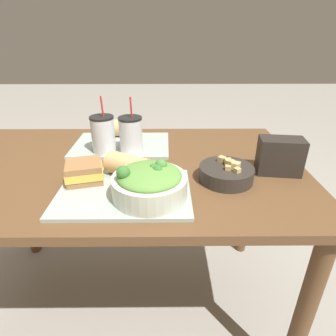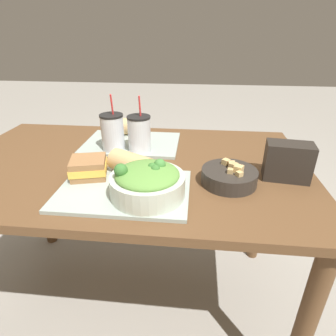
% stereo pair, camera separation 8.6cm
% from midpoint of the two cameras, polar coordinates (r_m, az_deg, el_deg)
% --- Properties ---
extents(ground_plane, '(12.00, 12.00, 0.00)m').
position_cam_midpoint_polar(ground_plane, '(1.55, -4.57, -24.54)').
color(ground_plane, gray).
extents(dining_table, '(1.36, 0.83, 0.74)m').
position_cam_midpoint_polar(dining_table, '(1.13, -5.74, -3.52)').
color(dining_table, brown).
rests_on(dining_table, ground_plane).
extents(tray_near, '(0.41, 0.28, 0.01)m').
position_cam_midpoint_polar(tray_near, '(0.88, -6.16, -4.57)').
color(tray_near, '#99A89E').
rests_on(tray_near, dining_table).
extents(tray_far, '(0.41, 0.28, 0.01)m').
position_cam_midpoint_polar(tray_far, '(1.24, -5.40, 5.00)').
color(tray_far, '#99A89E').
rests_on(tray_far, dining_table).
extents(salad_bowl, '(0.22, 0.22, 0.11)m').
position_cam_midpoint_polar(salad_bowl, '(0.82, -1.23, -2.82)').
color(salad_bowl, beige).
rests_on(salad_bowl, tray_near).
extents(soup_bowl, '(0.18, 0.18, 0.07)m').
position_cam_midpoint_polar(soup_bowl, '(0.95, 14.90, -1.63)').
color(soup_bowl, '#2D2823').
rests_on(soup_bowl, dining_table).
extents(sandwich_near, '(0.14, 0.13, 0.06)m').
position_cam_midpoint_polar(sandwich_near, '(0.96, -13.40, 0.04)').
color(sandwich_near, olive).
rests_on(sandwich_near, tray_near).
extents(baguette_near, '(0.17, 0.14, 0.08)m').
position_cam_midpoint_polar(baguette_near, '(0.95, -4.83, 0.75)').
color(baguette_near, tan).
rests_on(baguette_near, tray_near).
extents(baguette_far, '(0.14, 0.08, 0.08)m').
position_cam_midpoint_polar(baguette_far, '(1.33, -6.97, 8.40)').
color(baguette_far, tan).
rests_on(baguette_far, tray_far).
extents(drink_cup_dark, '(0.09, 0.09, 0.23)m').
position_cam_midpoint_polar(drink_cup_dark, '(1.15, -9.07, 6.94)').
color(drink_cup_dark, silver).
rests_on(drink_cup_dark, tray_far).
extents(drink_cup_red, '(0.09, 0.09, 0.22)m').
position_cam_midpoint_polar(drink_cup_red, '(1.13, -3.66, 6.74)').
color(drink_cup_red, silver).
rests_on(drink_cup_red, tray_far).
extents(chip_bag, '(0.16, 0.10, 0.13)m').
position_cam_midpoint_polar(chip_bag, '(1.03, 25.41, 1.15)').
color(chip_bag, '#28231E').
rests_on(chip_bag, dining_table).
extents(napkin_folded, '(0.14, 0.10, 0.00)m').
position_cam_midpoint_polar(napkin_folded, '(1.06, -6.34, 0.84)').
color(napkin_folded, white).
rests_on(napkin_folded, dining_table).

